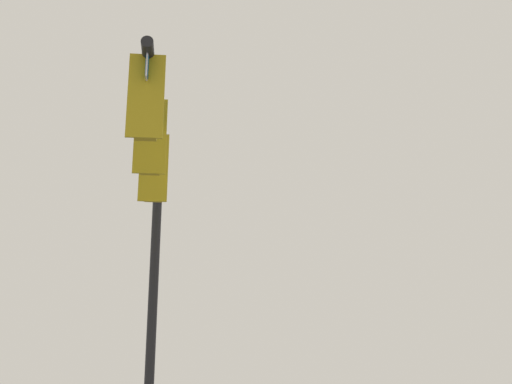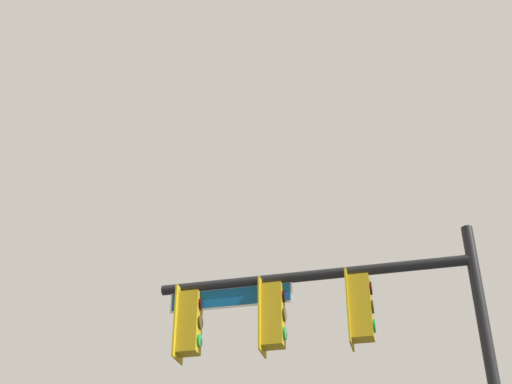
% 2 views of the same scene
% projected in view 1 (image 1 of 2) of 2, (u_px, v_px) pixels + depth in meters
% --- Properties ---
extents(signal_pole_near, '(5.44, 1.10, 7.01)m').
position_uv_depth(signal_pole_near, '(152.00, 187.00, 12.49)').
color(signal_pole_near, black).
rests_on(signal_pole_near, ground_plane).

